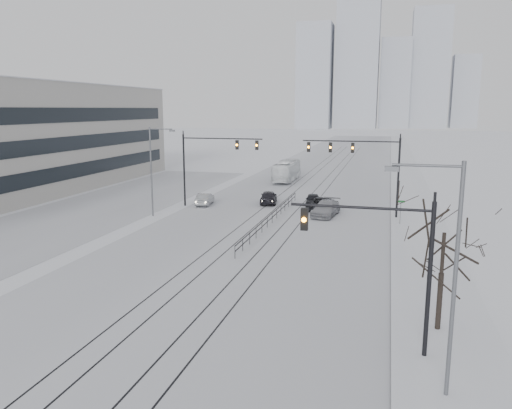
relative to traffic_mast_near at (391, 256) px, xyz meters
name	(u,v)px	position (x,y,z in m)	size (l,w,h in m)	color
ground	(97,392)	(-10.79, -6.00, -4.56)	(500.00, 500.00, 0.00)	silver
road	(316,180)	(-10.79, 54.00, -4.55)	(22.00, 260.00, 0.02)	silver
sidewalk_east	(409,183)	(2.71, 54.00, -4.48)	(5.00, 260.00, 0.16)	silver
curb	(391,183)	(0.26, 54.00, -4.50)	(0.10, 260.00, 0.12)	gray
parking_strip	(113,203)	(-30.79, 29.00, -4.55)	(14.00, 60.00, 0.03)	silver
tram_rails	(292,204)	(-10.79, 34.00, -4.54)	(5.30, 180.00, 0.01)	black
skyline	(382,72)	(-5.77, 267.63, 26.08)	(96.00, 48.00, 72.00)	#AAAFBA
traffic_mast_near	(391,256)	(0.00, 0.00, 0.00)	(6.10, 0.37, 7.00)	black
traffic_mast_ne	(364,160)	(-2.64, 29.00, 1.20)	(9.60, 0.37, 8.00)	black
traffic_mast_nw	(209,157)	(-19.31, 30.00, 1.01)	(9.10, 0.37, 8.00)	black
street_light_east	(447,266)	(1.91, -3.00, 0.65)	(2.73, 0.25, 9.00)	#595B60
street_light_west	(154,165)	(-22.99, 24.00, 0.65)	(2.73, 0.25, 9.00)	#595B60
bare_tree	(444,243)	(2.41, 3.00, -0.07)	(4.40, 4.40, 6.10)	black
median_fence	(272,218)	(-10.79, 24.00, -4.04)	(0.06, 24.00, 1.00)	black
street_sign	(401,209)	(1.01, 26.00, -2.96)	(0.70, 0.06, 2.40)	#595B60
sedan_sb_inner	(268,197)	(-13.43, 33.52, -3.79)	(1.81, 4.51, 1.54)	black
sedan_sb_outer	(205,199)	(-20.25, 30.94, -3.89)	(1.41, 4.05, 1.34)	#929699
sedan_nb_front	(321,204)	(-7.07, 31.15, -3.89)	(2.22, 4.82, 1.34)	black
sedan_nb_right	(326,208)	(-6.24, 28.58, -3.80)	(2.15, 5.29, 1.53)	#97999E
sedan_nb_far	(313,200)	(-8.33, 33.67, -3.91)	(1.55, 3.85, 1.31)	black
box_truck	(287,171)	(-15.11, 52.22, -3.07)	(2.50, 10.69, 2.98)	white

